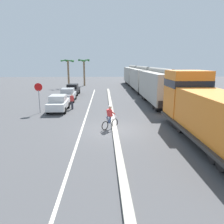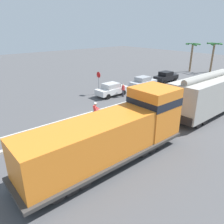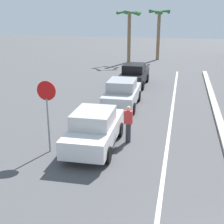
{
  "view_description": "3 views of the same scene",
  "coord_description": "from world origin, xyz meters",
  "px_view_note": "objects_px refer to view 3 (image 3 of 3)",
  "views": [
    {
      "loc": [
        -0.76,
        -15.29,
        4.79
      ],
      "look_at": [
        -0.14,
        1.04,
        1.07
      ],
      "focal_mm": 35.0,
      "sensor_mm": 36.0,
      "label": 1
    },
    {
      "loc": [
        14.89,
        -10.75,
        8.17
      ],
      "look_at": [
        1.97,
        0.26,
        1.51
      ],
      "focal_mm": 35.0,
      "sensor_mm": 36.0,
      "label": 2
    },
    {
      "loc": [
        -2.04,
        -4.95,
        5.41
      ],
      "look_at": [
        -5.07,
        8.51,
        0.88
      ],
      "focal_mm": 50.0,
      "sensor_mm": 36.0,
      "label": 3
    }
  ],
  "objects_px": {
    "parked_car_white": "(95,129)",
    "parked_car_black": "(134,75)",
    "parked_car_silver": "(122,93)",
    "pedestrian_by_cars": "(128,124)",
    "stop_sign": "(47,103)",
    "palm_tree_near": "(129,23)",
    "palm_tree_far": "(159,21)"
  },
  "relations": [
    {
      "from": "palm_tree_near",
      "to": "parked_car_silver",
      "type": "bearing_deg",
      "value": -81.56
    },
    {
      "from": "parked_car_black",
      "to": "stop_sign",
      "type": "height_order",
      "value": "stop_sign"
    },
    {
      "from": "palm_tree_near",
      "to": "parked_car_black",
      "type": "bearing_deg",
      "value": -78.06
    },
    {
      "from": "stop_sign",
      "to": "palm_tree_far",
      "type": "relative_size",
      "value": 0.52
    },
    {
      "from": "parked_car_white",
      "to": "palm_tree_near",
      "type": "bearing_deg",
      "value": 96.16
    },
    {
      "from": "parked_car_black",
      "to": "stop_sign",
      "type": "relative_size",
      "value": 1.47
    },
    {
      "from": "parked_car_silver",
      "to": "palm_tree_far",
      "type": "distance_m",
      "value": 19.0
    },
    {
      "from": "parked_car_black",
      "to": "palm_tree_far",
      "type": "xyz_separation_m",
      "value": [
        0.62,
        13.15,
        3.43
      ]
    },
    {
      "from": "stop_sign",
      "to": "pedestrian_by_cars",
      "type": "height_order",
      "value": "stop_sign"
    },
    {
      "from": "parked_car_white",
      "to": "palm_tree_near",
      "type": "height_order",
      "value": "palm_tree_near"
    },
    {
      "from": "parked_car_white",
      "to": "parked_car_black",
      "type": "relative_size",
      "value": 1.0
    },
    {
      "from": "parked_car_white",
      "to": "stop_sign",
      "type": "relative_size",
      "value": 1.47
    },
    {
      "from": "palm_tree_near",
      "to": "pedestrian_by_cars",
      "type": "distance_m",
      "value": 21.73
    },
    {
      "from": "palm_tree_far",
      "to": "pedestrian_by_cars",
      "type": "height_order",
      "value": "palm_tree_far"
    },
    {
      "from": "parked_car_black",
      "to": "palm_tree_near",
      "type": "distance_m",
      "value": 11.32
    },
    {
      "from": "stop_sign",
      "to": "palm_tree_far",
      "type": "bearing_deg",
      "value": 85.15
    },
    {
      "from": "stop_sign",
      "to": "palm_tree_far",
      "type": "distance_m",
      "value": 25.47
    },
    {
      "from": "stop_sign",
      "to": "palm_tree_near",
      "type": "bearing_deg",
      "value": 91.81
    },
    {
      "from": "parked_car_black",
      "to": "palm_tree_far",
      "type": "relative_size",
      "value": 0.76
    },
    {
      "from": "pedestrian_by_cars",
      "to": "stop_sign",
      "type": "bearing_deg",
      "value": -151.64
    },
    {
      "from": "parked_car_silver",
      "to": "stop_sign",
      "type": "relative_size",
      "value": 1.47
    },
    {
      "from": "parked_car_white",
      "to": "parked_car_silver",
      "type": "height_order",
      "value": "same"
    },
    {
      "from": "parked_car_black",
      "to": "pedestrian_by_cars",
      "type": "bearing_deg",
      "value": -82.56
    },
    {
      "from": "palm_tree_near",
      "to": "palm_tree_far",
      "type": "xyz_separation_m",
      "value": [
        2.86,
        2.54,
        0.17
      ]
    },
    {
      "from": "parked_car_silver",
      "to": "palm_tree_far",
      "type": "relative_size",
      "value": 0.76
    },
    {
      "from": "palm_tree_far",
      "to": "pedestrian_by_cars",
      "type": "xyz_separation_m",
      "value": [
        0.76,
        -23.72,
        -3.4
      ]
    },
    {
      "from": "stop_sign",
      "to": "palm_tree_far",
      "type": "height_order",
      "value": "palm_tree_far"
    },
    {
      "from": "parked_car_white",
      "to": "parked_car_black",
      "type": "distance_m",
      "value": 11.37
    },
    {
      "from": "parked_car_silver",
      "to": "parked_car_black",
      "type": "relative_size",
      "value": 1.0
    },
    {
      "from": "parked_car_black",
      "to": "pedestrian_by_cars",
      "type": "distance_m",
      "value": 10.66
    },
    {
      "from": "parked_car_silver",
      "to": "stop_sign",
      "type": "height_order",
      "value": "stop_sign"
    },
    {
      "from": "parked_car_silver",
      "to": "parked_car_black",
      "type": "height_order",
      "value": "same"
    }
  ]
}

